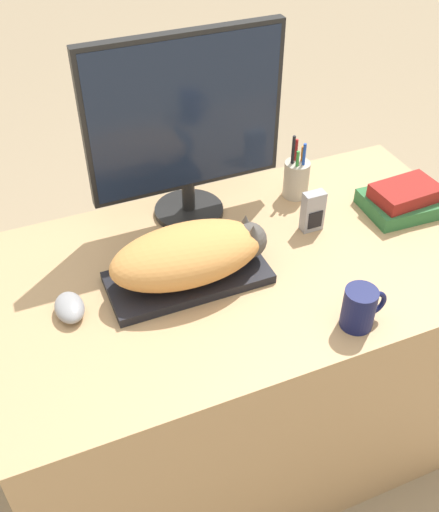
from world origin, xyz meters
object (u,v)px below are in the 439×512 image
Objects in this scene: pen_cup at (296,178)px; book_stack at (404,199)px; monitor at (186,122)px; phone at (313,211)px; cat at (192,253)px; keyboard at (188,278)px; coffee_mug at (360,308)px; computer_mouse at (70,307)px.

pen_cup is 0.87× the size of book_stack.
monitor is 4.48× the size of phone.
phone is at bearing -34.80° from monitor.
cat is 3.40× the size of phone.
book_stack is at bearing 4.02° from keyboard.
keyboard is 0.39m from phone.
keyboard is at bearing -111.06° from monitor.
monitor is (0.09, 0.27, 0.20)m from cat.
monitor is 0.39m from pen_cup.
monitor reaches higher than coffee_mug.
phone is (0.38, 0.07, 0.05)m from keyboard.
cat reaches higher than book_stack.
computer_mouse is 0.93× the size of coffee_mug.
book_stack is at bearing -37.07° from pen_cup.
coffee_mug is at bearing -42.91° from keyboard.
coffee_mug is at bearing -102.62° from phone.
cat is 0.47m from pen_cup.
coffee_mug is (0.29, -0.28, -0.03)m from cat.
monitor reaches higher than phone.
cat is 0.41m from coffee_mug.
cat is 0.31m from computer_mouse.
keyboard is 0.76× the size of monitor.
monitor is at bearing 158.76° from book_stack.
coffee_mug is 0.49× the size of book_stack.
phone reaches higher than keyboard.
book_stack is at bearing 42.48° from coffee_mug.
cat is at bearing -0.18° from computer_mouse.
coffee_mug reaches higher than computer_mouse.
computer_mouse is 0.75m from pen_cup.
keyboard is 3.87× the size of computer_mouse.
book_stack is (0.36, 0.33, -0.02)m from coffee_mug.
computer_mouse is at bearing 179.82° from cat.
computer_mouse is at bearing -146.06° from monitor.
monitor is at bearing 173.87° from pen_cup.
pen_cup is 0.31m from book_stack.
monitor is at bearing 71.44° from cat.
cat is 0.76× the size of monitor.
pen_cup reaches higher than coffee_mug.
book_stack is (0.28, -0.02, -0.02)m from phone.
phone is at bearing 5.84° from computer_mouse.
pen_cup is (0.42, 0.23, 0.05)m from keyboard.
keyboard is at bearing -0.18° from computer_mouse.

